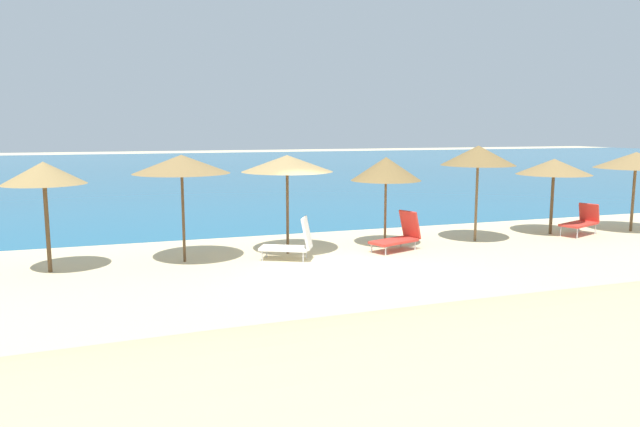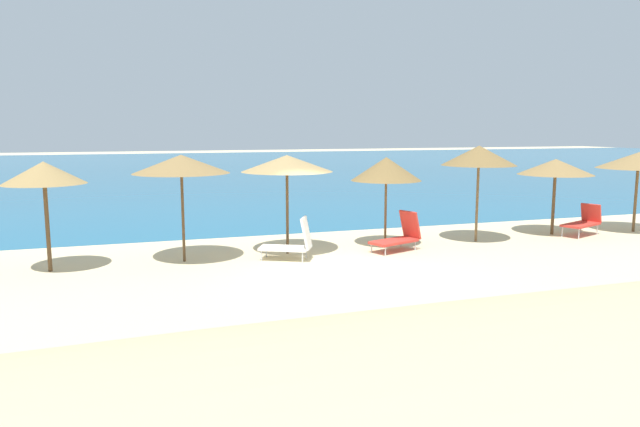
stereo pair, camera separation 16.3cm
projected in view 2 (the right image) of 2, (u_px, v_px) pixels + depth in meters
name	position (u px, v px, depth m)	size (l,w,h in m)	color
ground_plane	(340.00, 270.00, 14.28)	(160.00, 160.00, 0.00)	beige
sea_water	(188.00, 169.00, 50.26)	(160.00, 66.21, 0.01)	#1E6B93
beach_umbrella_2	(44.00, 173.00, 13.82)	(1.93, 1.93, 2.67)	brown
beach_umbrella_3	(181.00, 164.00, 14.86)	(2.47, 2.47, 2.78)	brown
beach_umbrella_4	(287.00, 164.00, 15.84)	(2.51, 2.51, 2.73)	brown
beach_umbrella_5	(386.00, 169.00, 16.86)	(2.05, 2.05, 2.63)	brown
beach_umbrella_6	(479.00, 156.00, 17.55)	(2.25, 2.25, 2.94)	brown
beach_umbrella_7	(556.00, 167.00, 18.80)	(2.38, 2.38, 2.47)	brown
beach_umbrella_8	(639.00, 160.00, 19.29)	(2.64, 2.64, 2.67)	brown
lounge_chair_0	(399.00, 236.00, 16.55)	(1.64, 1.13, 1.10)	red
lounge_chair_1	(292.00, 243.00, 15.33)	(1.49, 1.16, 1.15)	white
lounge_chair_2	(583.00, 222.00, 18.93)	(1.64, 1.15, 0.99)	red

